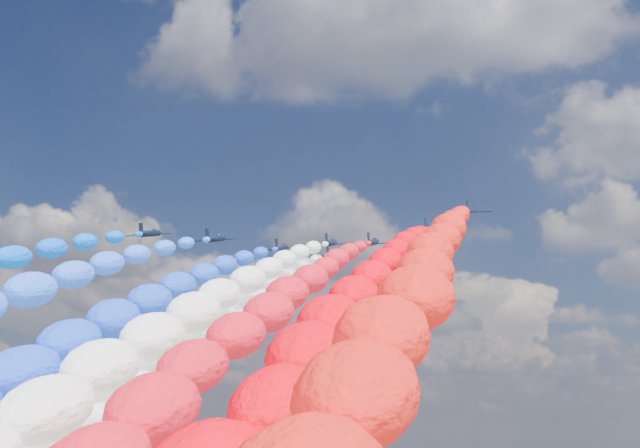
% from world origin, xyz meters
% --- Properties ---
extents(jet_0, '(8.08, 10.98, 4.99)m').
position_xyz_m(jet_0, '(-29.62, -4.16, 95.21)').
color(jet_0, black).
extents(jet_1, '(8.22, 11.08, 4.99)m').
position_xyz_m(jet_1, '(-19.65, 2.56, 95.21)').
color(jet_1, black).
extents(trail_1, '(6.36, 121.26, 50.06)m').
position_xyz_m(trail_1, '(-19.65, -59.24, 72.20)').
color(trail_1, '#2C61FC').
extents(jet_2, '(8.27, 11.11, 4.99)m').
position_xyz_m(jet_2, '(-9.92, 13.08, 95.21)').
color(jet_2, black).
extents(trail_2, '(6.36, 121.26, 50.06)m').
position_xyz_m(trail_2, '(-9.92, -48.72, 72.20)').
color(trail_2, blue).
extents(jet_3, '(8.20, 11.07, 4.99)m').
position_xyz_m(jet_3, '(0.33, 11.04, 95.21)').
color(jet_3, black).
extents(trail_3, '(6.36, 121.26, 50.06)m').
position_xyz_m(trail_3, '(0.33, -50.76, 72.20)').
color(trail_3, white).
extents(jet_4, '(8.14, 11.03, 4.99)m').
position_xyz_m(jet_4, '(-1.64, 21.17, 95.21)').
color(jet_4, black).
extents(trail_4, '(6.36, 121.26, 50.06)m').
position_xyz_m(trail_4, '(-1.64, -40.63, 72.20)').
color(trail_4, white).
extents(jet_5, '(8.13, 11.02, 4.99)m').
position_xyz_m(jet_5, '(8.17, 12.38, 95.21)').
color(jet_5, black).
extents(trail_5, '(6.36, 121.26, 50.06)m').
position_xyz_m(trail_5, '(8.17, -49.42, 72.20)').
color(trail_5, red).
extents(jet_6, '(7.99, 10.91, 4.99)m').
position_xyz_m(jet_6, '(19.58, 4.33, 95.21)').
color(jet_6, black).
extents(trail_6, '(6.36, 121.26, 50.06)m').
position_xyz_m(trail_6, '(19.58, -57.47, 72.20)').
color(trail_6, '#FB000F').
extents(jet_7, '(8.60, 11.35, 4.99)m').
position_xyz_m(jet_7, '(27.04, -6.05, 95.21)').
color(jet_7, black).
extents(trail_7, '(6.36, 121.26, 50.06)m').
position_xyz_m(trail_7, '(27.04, -67.85, 72.20)').
color(trail_7, red).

